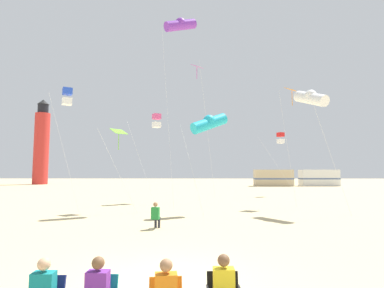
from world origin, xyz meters
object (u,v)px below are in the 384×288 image
at_px(kite_diamond_magenta, 198,73).
at_px(kite_tube_white, 311,98).
at_px(kite_tube_violet, 180,25).
at_px(lighthouse_distant, 42,144).
at_px(kite_box_rainbow, 157,121).
at_px(kite_box_scarlet, 281,138).
at_px(kite_diamond_lime, 119,134).
at_px(rv_van_white, 319,178).
at_px(kite_diamond_orange, 292,94).
at_px(kite_tube_cyan, 209,123).
at_px(rv_van_tan, 273,178).
at_px(kite_flyer_standing, 156,215).
at_px(kite_box_blue, 67,97).

height_order(kite_diamond_magenta, kite_tube_white, kite_diamond_magenta).
bearing_deg(kite_tube_violet, lighthouse_distant, 127.46).
distance_m(kite_box_rainbow, lighthouse_distant, 43.65).
bearing_deg(kite_tube_white, kite_diamond_magenta, 126.71).
bearing_deg(kite_box_scarlet, kite_diamond_lime, -137.27).
distance_m(kite_diamond_magenta, rv_van_white, 34.57).
xyz_separation_m(kite_diamond_orange, kite_tube_cyan, (-6.38, -4.19, -2.84)).
distance_m(kite_box_rainbow, kite_tube_white, 12.30).
distance_m(kite_box_scarlet, kite_tube_cyan, 16.07).
relative_size(kite_box_scarlet, kite_tube_violet, 0.48).
xyz_separation_m(kite_diamond_orange, kite_box_scarlet, (1.77, 9.65, -2.25)).
xyz_separation_m(kite_diamond_magenta, kite_tube_violet, (-1.27, -6.86, 1.22)).
bearing_deg(rv_van_tan, kite_flyer_standing, -110.44).
distance_m(kite_diamond_lime, kite_tube_violet, 9.04).
distance_m(kite_diamond_orange, kite_box_rainbow, 10.91).
distance_m(kite_box_blue, kite_diamond_magenta, 12.43).
xyz_separation_m(kite_box_blue, rv_van_white, (29.90, 33.06, -6.15)).
bearing_deg(kite_box_rainbow, kite_box_scarlet, 30.06).
relative_size(kite_tube_violet, rv_van_tan, 2.11).
bearing_deg(kite_box_rainbow, kite_diamond_magenta, 37.11).
xyz_separation_m(kite_tube_cyan, kite_tube_white, (6.25, 0.12, 1.56)).
distance_m(kite_diamond_magenta, kite_tube_white, 12.46).
distance_m(kite_diamond_orange, rv_van_tan, 31.26).
bearing_deg(kite_diamond_lime, kite_flyer_standing, -61.08).
height_order(kite_diamond_magenta, kite_tube_cyan, kite_diamond_magenta).
bearing_deg(kite_box_scarlet, kite_tube_white, -97.87).
distance_m(kite_tube_cyan, rv_van_tan, 36.49).
bearing_deg(rv_van_white, kite_box_rainbow, -133.04).
xyz_separation_m(kite_diamond_magenta, rv_van_white, (21.02, 25.43, -10.32)).
bearing_deg(kite_tube_cyan, kite_flyer_standing, -117.95).
bearing_deg(lighthouse_distant, kite_box_blue, -60.89).
relative_size(kite_diamond_lime, lighthouse_distant, 0.31).
bearing_deg(kite_tube_white, kite_tube_cyan, -178.88).
height_order(kite_box_blue, kite_tube_white, kite_box_blue).
bearing_deg(lighthouse_distant, kite_diamond_magenta, -45.77).
bearing_deg(lighthouse_distant, kite_box_scarlet, -34.41).
distance_m(kite_diamond_lime, rv_van_white, 42.88).
bearing_deg(kite_diamond_orange, kite_box_rainbow, 166.32).
xyz_separation_m(kite_flyer_standing, kite_box_scarlet, (10.71, 18.66, 5.41)).
bearing_deg(kite_tube_cyan, kite_tube_violet, 127.26).
bearing_deg(kite_tube_white, kite_flyer_standing, -150.71).
height_order(kite_diamond_orange, rv_van_white, kite_diamond_orange).
relative_size(kite_box_scarlet, kite_diamond_lime, 1.26).
bearing_deg(kite_diamond_magenta, kite_tube_white, -53.29).
bearing_deg(kite_flyer_standing, rv_van_tan, -102.95).
bearing_deg(lighthouse_distant, rv_van_tan, -8.82).
relative_size(kite_box_blue, kite_diamond_lime, 1.54).
bearing_deg(kite_box_scarlet, kite_diamond_orange, -100.39).
distance_m(kite_box_blue, kite_box_rainbow, 7.42).
bearing_deg(kite_diamond_orange, kite_box_scarlet, 79.61).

